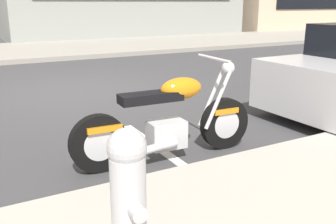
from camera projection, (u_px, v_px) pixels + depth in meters
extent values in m
plane|color=#3D3D3F|center=(78.00, 91.00, 7.44)|extent=(260.00, 260.00, 0.00)
cube|color=gray|center=(281.00, 36.00, 18.60)|extent=(120.00, 5.00, 0.14)
cube|color=silver|center=(164.00, 152.00, 4.43)|extent=(0.12, 2.20, 0.01)
cylinder|color=black|center=(224.00, 123.00, 4.49)|extent=(0.61, 0.14, 0.61)
cylinder|color=silver|center=(224.00, 123.00, 4.49)|extent=(0.34, 0.14, 0.33)
cylinder|color=black|center=(99.00, 144.00, 3.85)|extent=(0.61, 0.14, 0.61)
cylinder|color=silver|center=(99.00, 144.00, 3.85)|extent=(0.34, 0.14, 0.33)
cube|color=silver|center=(166.00, 134.00, 4.17)|extent=(0.41, 0.28, 0.30)
cube|color=black|center=(151.00, 97.00, 3.98)|extent=(0.69, 0.25, 0.10)
ellipsoid|color=orange|center=(181.00, 88.00, 4.11)|extent=(0.49, 0.26, 0.24)
cube|color=orange|center=(103.00, 127.00, 3.82)|extent=(0.37, 0.20, 0.06)
cube|color=orange|center=(223.00, 110.00, 4.43)|extent=(0.33, 0.18, 0.06)
cylinder|color=silver|center=(211.00, 98.00, 4.40)|extent=(0.34, 0.06, 0.65)
cylinder|color=silver|center=(218.00, 100.00, 4.28)|extent=(0.34, 0.06, 0.65)
cylinder|color=silver|center=(214.00, 58.00, 4.20)|extent=(0.07, 0.62, 0.04)
sphere|color=silver|center=(228.00, 68.00, 4.31)|extent=(0.15, 0.15, 0.15)
cylinder|color=silver|center=(146.00, 151.00, 3.95)|extent=(0.71, 0.12, 0.16)
cylinder|color=black|center=(288.00, 91.00, 6.07)|extent=(0.62, 0.23, 0.62)
cylinder|color=#B7B7BC|center=(129.00, 207.00, 2.33)|extent=(0.22, 0.22, 0.66)
sphere|color=#B7B7BC|center=(127.00, 148.00, 2.23)|extent=(0.24, 0.24, 0.24)
cylinder|color=#B7B7BC|center=(120.00, 192.00, 2.44)|extent=(0.10, 0.08, 0.10)
cylinder|color=#B7B7BC|center=(138.00, 213.00, 2.21)|extent=(0.10, 0.08, 0.10)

